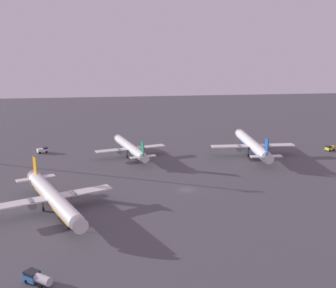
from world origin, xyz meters
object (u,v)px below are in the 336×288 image
at_px(airplane_taxiway_distant, 53,197).
at_px(airplane_far_stand, 253,145).
at_px(maintenance_van, 330,148).
at_px(cargo_loader, 43,150).
at_px(airplane_mid_apron, 130,148).
at_px(fuel_truck, 37,278).

bearing_deg(airplane_taxiway_distant, airplane_far_stand, -168.53).
bearing_deg(maintenance_van, cargo_loader, 59.75).
distance_m(cargo_loader, maintenance_van, 117.11).
relative_size(airplane_mid_apron, fuel_truck, 5.60).
distance_m(airplane_taxiway_distant, airplane_mid_apron, 58.16).
xyz_separation_m(fuel_truck, cargo_loader, (-13.79, 99.41, -0.19)).
height_order(airplane_far_stand, maintenance_van, airplane_far_stand).
height_order(airplane_taxiway_distant, airplane_far_stand, airplane_taxiway_distant).
bearing_deg(airplane_far_stand, fuel_truck, -127.56).
height_order(airplane_mid_apron, fuel_truck, airplane_mid_apron).
height_order(airplane_mid_apron, cargo_loader, airplane_mid_apron).
relative_size(airplane_mid_apron, maintenance_van, 7.65).
bearing_deg(cargo_loader, airplane_mid_apron, 48.55).
distance_m(airplane_taxiway_distant, fuel_truck, 36.41).
bearing_deg(cargo_loader, fuel_truck, -18.23).
bearing_deg(cargo_loader, airplane_far_stand, 54.78).
xyz_separation_m(airplane_far_stand, fuel_truck, (-69.18, -86.12, -2.75)).
bearing_deg(cargo_loader, airplane_taxiway_distant, -15.07).
relative_size(airplane_far_stand, cargo_loader, 9.26).
bearing_deg(maintenance_van, airplane_taxiway_distant, 91.65).
relative_size(cargo_loader, maintenance_van, 1.00).
bearing_deg(airplane_mid_apron, airplane_far_stand, -20.20).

